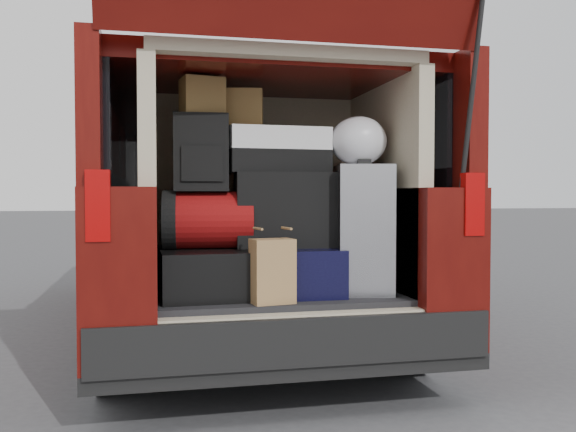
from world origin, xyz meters
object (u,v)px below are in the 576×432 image
kraft_bag (272,271)px  red_duffel (208,220)px  navy_hardshell (292,270)px  black_soft_case (287,210)px  backpack (201,153)px  twotone_duffel (277,151)px  black_hardshell (203,272)px  silver_roller (362,229)px

kraft_bag → red_duffel: 0.48m
navy_hardshell → black_soft_case: (-0.02, 0.04, 0.32)m
black_soft_case → backpack: backpack is taller
twotone_duffel → navy_hardshell: bearing=-50.4°
black_soft_case → backpack: 0.54m
red_duffel → backpack: (-0.03, -0.02, 0.34)m
black_hardshell → silver_roller: silver_roller is taller
kraft_bag → backpack: backpack is taller
black_hardshell → red_duffel: size_ratio=1.32×
black_hardshell → kraft_bag: (0.31, -0.30, 0.03)m
silver_roller → twotone_duffel: (-0.44, 0.10, 0.42)m
silver_roller → backpack: (-0.85, 0.05, 0.39)m
kraft_bag → black_soft_case: 0.46m
red_duffel → silver_roller: bearing=-0.5°
red_duffel → black_soft_case: size_ratio=0.83×
silver_roller → black_soft_case: 0.41m
black_hardshell → twotone_duffel: (0.40, 0.05, 0.63)m
red_duffel → black_soft_case: black_soft_case is taller
black_hardshell → silver_roller: (0.84, -0.05, 0.22)m
kraft_bag → black_soft_case: bearing=57.0°
kraft_bag → backpack: 0.72m
navy_hardshell → black_soft_case: 0.32m
navy_hardshell → silver_roller: silver_roller is taller
red_duffel → backpack: 0.35m
black_hardshell → backpack: backpack is taller
navy_hardshell → kraft_bag: (-0.16, -0.29, 0.03)m
black_hardshell → red_duffel: red_duffel is taller
kraft_bag → twotone_duffel: (0.10, 0.36, 0.60)m
silver_roller → kraft_bag: (-0.54, -0.26, -0.18)m
navy_hardshell → red_duffel: red_duffel is taller
kraft_bag → red_duffel: red_duffel is taller
backpack → kraft_bag: bearing=-40.9°
navy_hardshell → backpack: backpack is taller
kraft_bag → red_duffel: (-0.28, 0.32, 0.23)m
black_hardshell → kraft_bag: size_ratio=1.95×
kraft_bag → black_hardshell: bearing=125.5°
navy_hardshell → kraft_bag: bearing=-118.5°
black_soft_case → twotone_duffel: 0.32m
twotone_duffel → black_hardshell: bearing=-175.2°
navy_hardshell → kraft_bag: size_ratio=1.81×
navy_hardshell → black_soft_case: bearing=117.4°
black_soft_case → backpack: bearing=-172.4°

